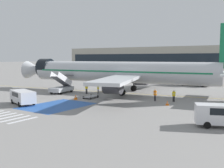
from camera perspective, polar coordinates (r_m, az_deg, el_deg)
name	(u,v)px	position (r m, az deg, el deg)	size (l,w,h in m)	color
ground_plane	(127,93)	(46.73, 3.28, -1.98)	(600.00, 600.00, 0.00)	gray
apron_leadline_yellow	(120,93)	(47.04, 1.66, -1.91)	(0.20, 78.00, 0.01)	gold
apron_stand_patch_blue	(57,106)	(35.27, -11.89, -4.65)	(6.56, 8.94, 0.01)	#2856A8
apron_walkway_bar_3	(2,116)	(31.12, -22.80, -6.39)	(0.44, 3.60, 0.01)	silver
apron_walkway_bar_4	(9,117)	(30.14, -21.55, -6.73)	(0.44, 3.60, 0.01)	silver
apron_walkway_bar_5	(16,119)	(29.18, -20.21, -7.09)	(0.44, 3.60, 0.01)	silver
apron_walkway_bar_6	(23,120)	(28.23, -18.78, -7.47)	(0.44, 3.60, 0.01)	silver
airliner	(123,72)	(46.43, 2.44, 2.57)	(43.68, 32.23, 11.43)	silver
boarding_stairs_forward	(62,87)	(47.55, -10.88, -0.75)	(3.00, 5.49, 3.93)	#ADB2BA
fuel_tanker	(188,77)	(61.53, 16.27, 1.40)	(10.06, 3.45, 3.62)	#38383D
service_van_0	(23,96)	(37.33, -18.87, -2.51)	(5.00, 3.35, 1.86)	silver
service_van_1	(224,114)	(26.02, 23.12, -5.96)	(5.27, 3.65, 2.06)	silver
baggage_cart	(91,97)	(40.96, -4.64, -2.73)	(1.75, 2.73, 0.87)	gray
ground_crew_0	(174,95)	(38.45, 13.30, -2.35)	(0.48, 0.45, 1.69)	black
ground_crew_1	(98,88)	(45.32, -3.05, -0.91)	(0.48, 0.43, 1.77)	#2D2D33
ground_crew_2	(155,94)	(38.55, 9.37, -2.19)	(0.48, 0.34, 1.76)	#2D2D33
ground_crew_3	(87,88)	(45.77, -5.56, -0.79)	(0.48, 0.36, 1.87)	black
traffic_cone_0	(167,103)	(35.52, 11.96, -4.10)	(0.53, 0.53, 0.59)	orange
traffic_cone_1	(76,97)	(39.92, -7.92, -2.87)	(0.62, 0.62, 0.69)	orange
terminal_building	(187,60)	(114.50, 16.03, 5.15)	(119.32, 12.10, 10.82)	#B2AD9E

